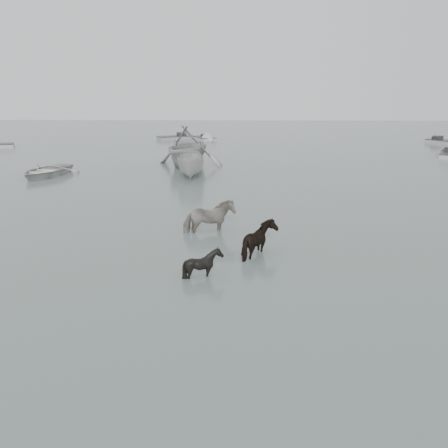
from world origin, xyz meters
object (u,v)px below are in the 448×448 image
at_px(pony_pinto, 209,211).
at_px(rowboat_lead, 46,169).
at_px(pony_black, 203,259).
at_px(pony_dark, 261,235).

relative_size(pony_pinto, rowboat_lead, 0.46).
height_order(pony_black, rowboat_lead, pony_black).
relative_size(pony_pinto, pony_dark, 1.37).
bearing_deg(pony_black, pony_dark, -22.88).
height_order(pony_dark, rowboat_lead, pony_dark).
bearing_deg(pony_black, pony_pinto, 23.21).
bearing_deg(rowboat_lead, pony_pinto, -32.86).
bearing_deg(pony_pinto, pony_black, 163.16).
relative_size(pony_pinto, pony_black, 1.78).
height_order(pony_pinto, pony_black, pony_pinto).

